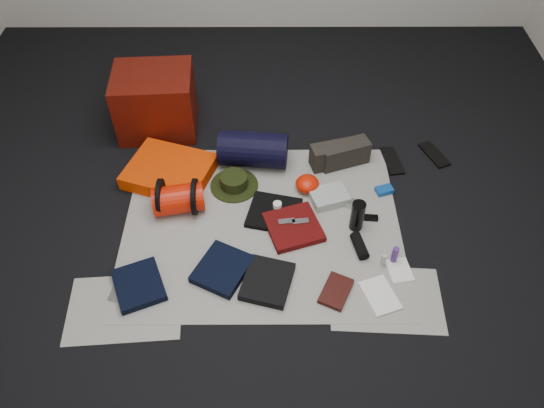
{
  "coord_description": "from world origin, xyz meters",
  "views": [
    {
      "loc": [
        0.05,
        -1.98,
        2.38
      ],
      "look_at": [
        0.06,
        0.08,
        0.1
      ],
      "focal_mm": 35.0,
      "sensor_mm": 36.0,
      "label": 1
    }
  ],
  "objects_px": {
    "paperback_book": "(336,291)",
    "red_cabinet": "(156,102)",
    "compact_camera": "(355,206)",
    "water_bottle": "(357,216)",
    "navy_duffel": "(253,150)",
    "stuff_sack": "(178,199)",
    "sleeping_pad": "(169,171)"
  },
  "relations": [
    {
      "from": "red_cabinet",
      "to": "sleeping_pad",
      "type": "height_order",
      "value": "red_cabinet"
    },
    {
      "from": "red_cabinet",
      "to": "water_bottle",
      "type": "bearing_deg",
      "value": -39.7
    },
    {
      "from": "red_cabinet",
      "to": "sleeping_pad",
      "type": "distance_m",
      "value": 0.54
    },
    {
      "from": "red_cabinet",
      "to": "paperback_book",
      "type": "height_order",
      "value": "red_cabinet"
    },
    {
      "from": "stuff_sack",
      "to": "compact_camera",
      "type": "bearing_deg",
      "value": 0.38
    },
    {
      "from": "stuff_sack",
      "to": "paperback_book",
      "type": "relative_size",
      "value": 1.46
    },
    {
      "from": "compact_camera",
      "to": "paperback_book",
      "type": "bearing_deg",
      "value": -72.06
    },
    {
      "from": "water_bottle",
      "to": "paperback_book",
      "type": "relative_size",
      "value": 0.97
    },
    {
      "from": "navy_duffel",
      "to": "compact_camera",
      "type": "height_order",
      "value": "navy_duffel"
    },
    {
      "from": "compact_camera",
      "to": "water_bottle",
      "type": "bearing_deg",
      "value": -61.8
    },
    {
      "from": "red_cabinet",
      "to": "navy_duffel",
      "type": "bearing_deg",
      "value": -33.24
    },
    {
      "from": "red_cabinet",
      "to": "sleeping_pad",
      "type": "relative_size",
      "value": 1.02
    },
    {
      "from": "navy_duffel",
      "to": "water_bottle",
      "type": "relative_size",
      "value": 2.19
    },
    {
      "from": "sleeping_pad",
      "to": "water_bottle",
      "type": "bearing_deg",
      "value": -20.36
    },
    {
      "from": "paperback_book",
      "to": "compact_camera",
      "type": "bearing_deg",
      "value": 100.11
    },
    {
      "from": "navy_duffel",
      "to": "stuff_sack",
      "type": "bearing_deg",
      "value": -131.1
    },
    {
      "from": "navy_duffel",
      "to": "paperback_book",
      "type": "xyz_separation_m",
      "value": [
        0.45,
        -0.99,
        -0.1
      ]
    },
    {
      "from": "stuff_sack",
      "to": "paperback_book",
      "type": "height_order",
      "value": "stuff_sack"
    },
    {
      "from": "sleeping_pad",
      "to": "stuff_sack",
      "type": "bearing_deg",
      "value": -71.47
    },
    {
      "from": "sleeping_pad",
      "to": "stuff_sack",
      "type": "xyz_separation_m",
      "value": [
        0.09,
        -0.28,
        0.04
      ]
    },
    {
      "from": "red_cabinet",
      "to": "sleeping_pad",
      "type": "xyz_separation_m",
      "value": [
        0.13,
        -0.5,
        -0.16
      ]
    },
    {
      "from": "sleeping_pad",
      "to": "compact_camera",
      "type": "bearing_deg",
      "value": -13.32
    },
    {
      "from": "water_bottle",
      "to": "sleeping_pad",
      "type": "bearing_deg",
      "value": 159.64
    },
    {
      "from": "stuff_sack",
      "to": "water_bottle",
      "type": "distance_m",
      "value": 1.04
    },
    {
      "from": "sleeping_pad",
      "to": "compact_camera",
      "type": "height_order",
      "value": "sleeping_pad"
    },
    {
      "from": "red_cabinet",
      "to": "navy_duffel",
      "type": "distance_m",
      "value": 0.76
    },
    {
      "from": "navy_duffel",
      "to": "water_bottle",
      "type": "height_order",
      "value": "navy_duffel"
    },
    {
      "from": "compact_camera",
      "to": "navy_duffel",
      "type": "bearing_deg",
      "value": -179.22
    },
    {
      "from": "paperback_book",
      "to": "stuff_sack",
      "type": "bearing_deg",
      "value": 171.92
    },
    {
      "from": "paperback_book",
      "to": "red_cabinet",
      "type": "bearing_deg",
      "value": 154.7
    },
    {
      "from": "sleeping_pad",
      "to": "red_cabinet",
      "type": "bearing_deg",
      "value": 104.84
    },
    {
      "from": "navy_duffel",
      "to": "water_bottle",
      "type": "distance_m",
      "value": 0.81
    }
  ]
}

